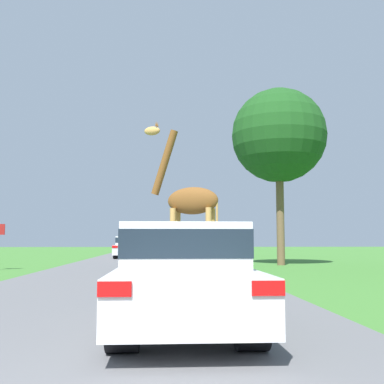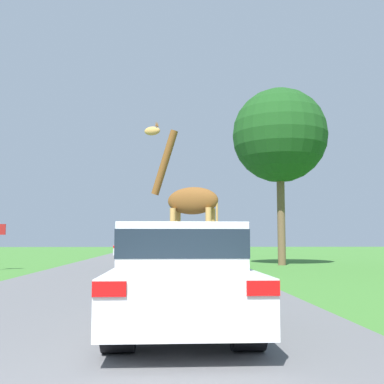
{
  "view_description": "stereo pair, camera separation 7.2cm",
  "coord_description": "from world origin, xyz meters",
  "views": [
    {
      "loc": [
        0.98,
        -1.87,
        1.24
      ],
      "look_at": [
        1.9,
        13.63,
        2.78
      ],
      "focal_mm": 45.0,
      "sensor_mm": 36.0,
      "label": 1
    },
    {
      "loc": [
        1.05,
        -1.87,
        1.24
      ],
      "look_at": [
        1.9,
        13.63,
        2.78
      ],
      "focal_mm": 45.0,
      "sensor_mm": 36.0,
      "label": 2
    }
  ],
  "objects": [
    {
      "name": "road",
      "position": [
        0.0,
        30.0,
        0.0
      ],
      "size": [
        7.75,
        120.0,
        0.0
      ],
      "color": "#5B5B5E",
      "rests_on": "ground"
    },
    {
      "name": "car_queue_left",
      "position": [
        2.05,
        20.47,
        0.75
      ],
      "size": [
        1.84,
        4.79,
        1.37
      ],
      "color": "#144C28",
      "rests_on": "ground"
    },
    {
      "name": "giraffe_near_road",
      "position": [
        1.79,
        13.68,
        2.33
      ],
      "size": [
        2.54,
        1.28,
        5.21
      ],
      "rotation": [
        0.0,
        0.0,
        1.21
      ],
      "color": "tan",
      "rests_on": "ground"
    },
    {
      "name": "tree_centre_back",
      "position": [
        6.71,
        21.47,
        6.4
      ],
      "size": [
        4.71,
        4.71,
        8.79
      ],
      "color": "brown",
      "rests_on": "ground"
    },
    {
      "name": "car_lead_maroon",
      "position": [
        1.26,
        4.88,
        0.77
      ],
      "size": [
        1.8,
        4.21,
        1.46
      ],
      "color": "silver",
      "rests_on": "ground"
    },
    {
      "name": "car_queue_right",
      "position": [
        -1.29,
        31.05,
        0.76
      ],
      "size": [
        1.98,
        4.16,
        1.46
      ],
      "color": "silver",
      "rests_on": "ground"
    }
  ]
}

